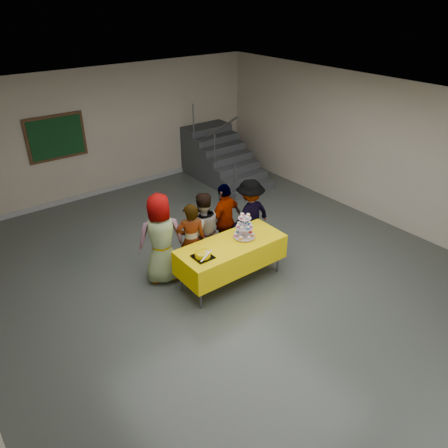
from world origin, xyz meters
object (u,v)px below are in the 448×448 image
Objects in this scene: schoolchild_c at (202,231)px; schoolchild_e at (250,216)px; bear_cake at (203,254)px; schoolchild_a at (161,239)px; noticeboard at (56,138)px; schoolchild_b at (191,241)px; staircase at (219,159)px; cupcake_stand at (244,228)px; schoolchild_d at (225,220)px; bake_table at (231,254)px.

schoolchild_c is 1.08m from schoolchild_e.
schoolchild_e is at bearing 24.07° from bear_cake.
noticeboard reaches higher than schoolchild_a.
schoolchild_b is (0.46, -0.22, -0.10)m from schoolchild_a.
staircase is (2.85, 3.32, -0.25)m from schoolchild_c.
cupcake_stand is 0.81m from schoolchild_c.
schoolchild_d is at bearing -68.34° from noticeboard.
schoolchild_a is 0.52m from schoolchild_b.
noticeboard is (-1.02, 4.15, 0.86)m from schoolchild_c.
bake_table is 5.08m from noticeboard.
schoolchild_a is (-1.20, 0.75, -0.14)m from cupcake_stand.
schoolchild_c is at bearing -4.30° from schoolchild_e.
cupcake_stand is 4.68m from staircase.
bear_cake is 0.88m from schoolchild_a.
schoolchild_d reaches higher than schoolchild_b.
schoolchild_c reaches higher than bear_cake.
schoolchild_e is 0.60× the size of staircase.
bake_table is at bearing 5.92° from bear_cake.
schoolchild_a reaches higher than bake_table.
schoolchild_c is at bearing -130.68° from staircase.
schoolchild_d reaches higher than schoolchild_e.
bake_table is 1.45× the size of noticeboard.
staircase is 4.12m from noticeboard.
noticeboard is at bearing -82.64° from schoolchild_d.
schoolchild_c reaches higher than cupcake_stand.
bear_cake is 1.73m from schoolchild_e.
schoolchild_b is at bearing 144.11° from cupcake_stand.
staircase is (3.36, 4.06, -0.34)m from bear_cake.
staircase reaches higher than schoolchild_b.
schoolchild_e is (1.58, 0.71, -0.10)m from bear_cake.
cupcake_stand is 0.34× the size of noticeboard.
bake_table is 4.84m from staircase.
schoolchild_e is (1.85, -0.13, -0.09)m from schoolchild_a.
schoolchild_d is 1.00× the size of schoolchild_e.
schoolchild_a is 1.25× the size of noticeboard.
cupcake_stand is 1.24× the size of bear_cake.
schoolchild_a reaches higher than schoolchild_c.
schoolchild_c is (0.32, 0.13, 0.03)m from schoolchild_b.
staircase is (1.78, 3.36, -0.24)m from schoolchild_e.
bake_table is 1.29× the size of schoolchild_d.
schoolchild_a is 1.37m from schoolchild_d.
schoolchild_a is 0.68× the size of staircase.
schoolchild_c is 1.01× the size of schoolchild_d.
schoolchild_b is 0.93m from schoolchild_d.
staircase is at bearing -139.40° from schoolchild_d.
schoolchild_b is 4.43m from noticeboard.
schoolchild_e is (0.49, -0.14, -0.00)m from schoolchild_d.
staircase reaches higher than cupcake_stand.
schoolchild_b is 0.34m from schoolchild_c.
bake_table is at bearing 152.67° from schoolchild_b.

